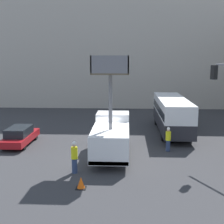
# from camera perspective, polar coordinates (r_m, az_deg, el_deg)

# --- Properties ---
(ground_plane) EXTENTS (120.00, 120.00, 0.00)m
(ground_plane) POSITION_cam_1_polar(r_m,az_deg,el_deg) (21.81, -1.90, -8.08)
(ground_plane) COLOR #333335
(building_backdrop_far) EXTENTS (44.00, 10.00, 19.05)m
(building_backdrop_far) POSITION_cam_1_polar(r_m,az_deg,el_deg) (46.69, 0.74, 13.26)
(building_backdrop_far) COLOR #BCB2A3
(building_backdrop_far) RESTS_ON ground_plane
(utility_truck) EXTENTS (2.41, 6.60, 6.86)m
(utility_truck) POSITION_cam_1_polar(r_m,az_deg,el_deg) (21.43, -0.11, -4.05)
(utility_truck) COLOR white
(utility_truck) RESTS_ON ground_plane
(city_bus) EXTENTS (2.47, 10.17, 3.13)m
(city_bus) POSITION_cam_1_polar(r_m,az_deg,el_deg) (28.83, 10.88, -0.06)
(city_bus) COLOR #232328
(city_bus) RESTS_ON ground_plane
(road_worker_near_truck) EXTENTS (0.38, 0.38, 1.93)m
(road_worker_near_truck) POSITION_cam_1_polar(r_m,az_deg,el_deg) (18.60, -6.89, -8.18)
(road_worker_near_truck) COLOR navy
(road_worker_near_truck) RESTS_ON ground_plane
(road_worker_directing) EXTENTS (0.38, 0.38, 1.79)m
(road_worker_directing) POSITION_cam_1_polar(r_m,az_deg,el_deg) (23.09, 10.22, -4.92)
(road_worker_directing) COLOR navy
(road_worker_directing) RESTS_ON ground_plane
(traffic_cone_near_truck) EXTENTS (0.54, 0.54, 0.61)m
(traffic_cone_near_truck) POSITION_cam_1_polar(r_m,az_deg,el_deg) (16.70, -5.70, -12.80)
(traffic_cone_near_truck) COLOR black
(traffic_cone_near_truck) RESTS_ON ground_plane
(parked_car_curbside) EXTENTS (1.74, 4.73, 1.44)m
(parked_car_curbside) POSITION_cam_1_polar(r_m,az_deg,el_deg) (25.47, -16.49, -4.16)
(parked_car_curbside) COLOR maroon
(parked_car_curbside) RESTS_ON ground_plane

